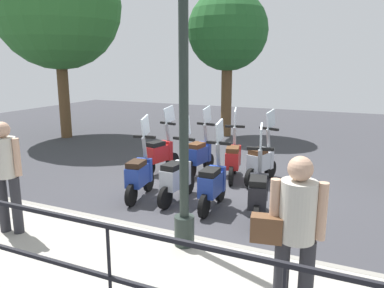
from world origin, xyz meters
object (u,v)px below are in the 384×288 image
Objects in this scene: tree_large at (57,6)px; scooter_near_2 at (177,176)px; pedestrian_distant at (6,169)px; tree_distant at (228,31)px; pedestrian_with_bag at (294,228)px; scooter_far_1 at (233,158)px; scooter_near_3 at (140,174)px; lamp_post_near at (184,100)px; scooter_near_0 at (258,192)px; scooter_far_0 at (261,161)px; scooter_far_2 at (200,154)px; scooter_near_1 at (213,183)px; scooter_far_3 at (160,153)px.

tree_large is 8.20m from scooter_near_2.
tree_distant is (8.75, -0.15, 2.43)m from pedestrian_distant.
scooter_far_1 is at bearing 14.52° from pedestrian_with_bag.
tree_large is 7.75m from scooter_near_3.
pedestrian_distant is at bearing 105.52° from lamp_post_near.
tree_large is at bearing -153.62° from pedestrian_distant.
scooter_near_3 is at bearing 132.90° from scooter_far_1.
tree_large is 7.98m from scooter_far_1.
tree_distant is 3.17× the size of scooter_near_0.
tree_distant reaches higher than pedestrian_with_bag.
pedestrian_distant is 1.03× the size of scooter_far_0.
tree_distant reaches higher than lamp_post_near.
scooter_near_3 and scooter_far_2 have the same top height.
scooter_near_2 and scooter_far_1 have the same top height.
scooter_far_0 is at bearing -13.97° from scooter_near_1.
scooter_near_0 is at bearing -164.48° from scooter_far_1.
scooter_far_2 and scooter_far_3 have the same top height.
pedestrian_with_bag is 11.30m from tree_large.
pedestrian_with_bag is 1.03× the size of scooter_far_3.
scooter_near_2 and scooter_far_0 have the same top height.
tree_distant is at bearing -62.71° from tree_large.
scooter_near_1 is (-6.44, -2.02, -3.03)m from tree_distant.
scooter_near_0 is 0.85m from scooter_near_1.
scooter_near_1 is at bearing 173.53° from scooter_far_1.
scooter_far_2 is (-2.12, -5.87, -3.79)m from tree_large.
scooter_near_0 is 1.00× the size of scooter_near_1.
scooter_near_1 is at bearing -162.60° from tree_distant.
scooter_far_0 is at bearing -152.47° from tree_distant.
scooter_far_2 is (4.39, 2.80, -0.60)m from pedestrian_with_bag.
pedestrian_distant is at bearing 152.91° from scooter_near_3.
scooter_near_2 is (2.65, 2.51, -0.60)m from pedestrian_with_bag.
pedestrian_with_bag reaches higher than scooter_near_0.
scooter_far_3 is at bearing 49.55° from scooter_near_1.
pedestrian_distant is 3.75m from scooter_near_0.
tree_distant reaches higher than scooter_far_3.
scooter_near_1 is (2.31, -2.16, -0.60)m from pedestrian_distant.
scooter_near_2 is at bearing -168.59° from tree_distant.
scooter_near_3 is (-0.07, 1.44, 0.00)m from scooter_near_1.
scooter_near_3 is (-3.99, -5.46, -3.79)m from tree_large.
scooter_far_1 is (4.35, 1.99, -0.60)m from pedestrian_with_bag.
tree_large reaches higher than pedestrian_with_bag.
scooter_far_1 and scooter_far_2 have the same top height.
pedestrian_with_bag is at bearing -126.88° from tree_large.
pedestrian_distant is at bearing 135.50° from scooter_near_1.
scooter_near_0 is at bearing -152.00° from scooter_far_0.
lamp_post_near is at bearing -164.38° from tree_distant.
pedestrian_with_bag reaches higher than scooter_far_3.
scooter_near_1 is 1.84m from scooter_far_0.
lamp_post_near reaches higher than scooter_near_1.
scooter_far_1 is 1.00× the size of scooter_far_3.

